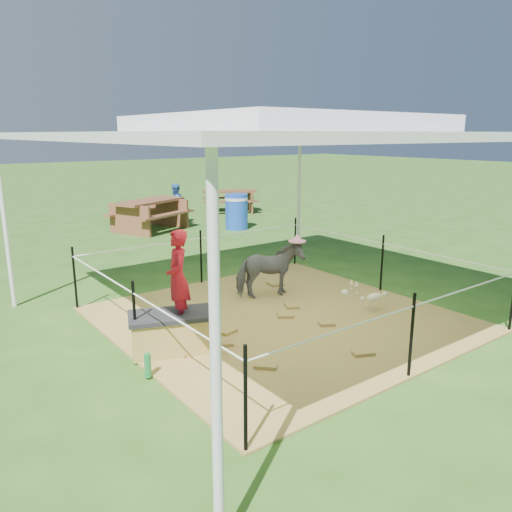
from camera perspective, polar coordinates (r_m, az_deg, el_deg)
ground at (r=7.41m, az=2.81°, el=-7.28°), size 90.00×90.00×0.00m
hay_patch at (r=7.41m, az=2.81°, el=-7.17°), size 4.60×4.60×0.03m
canopy_tent at (r=6.92m, az=3.08°, el=14.00°), size 6.30×6.30×2.90m
rope_fence at (r=7.21m, az=2.87°, el=-2.50°), size 4.54×4.54×1.00m
straw_bale at (r=6.34m, az=-9.49°, el=-8.80°), size 1.10×0.82×0.44m
dark_cloth at (r=6.25m, az=-9.58°, el=-6.71°), size 1.18×0.90×0.05m
woman at (r=6.12m, az=-8.96°, el=-1.56°), size 0.42×0.51×1.18m
green_bottle at (r=5.79m, az=-12.27°, el=-12.11°), size 0.10×0.10×0.27m
pony at (r=8.18m, az=1.55°, el=-1.63°), size 1.18×0.76×0.92m
pink_hat at (r=8.06m, az=1.57°, el=1.97°), size 0.29×0.29×0.13m
foal at (r=7.83m, az=13.39°, el=-4.39°), size 0.89×0.52×0.48m
trash_barrel at (r=14.30m, az=-2.23°, el=5.08°), size 0.66×0.66×1.00m
picnic_table_near at (r=14.42m, az=-12.02°, el=4.58°), size 2.49×2.18×0.86m
picnic_table_far at (r=17.51m, az=-3.03°, el=6.28°), size 2.24×2.04×0.76m
distant_person at (r=15.19m, az=-9.20°, el=5.87°), size 0.73×0.65×1.23m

